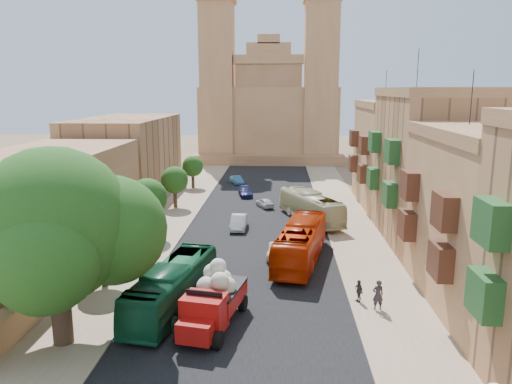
# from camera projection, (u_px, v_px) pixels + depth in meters

# --- Properties ---
(road_surface) EXTENTS (14.00, 140.00, 0.01)m
(road_surface) POSITION_uv_depth(u_px,v_px,m) (258.00, 221.00, 52.40)
(road_surface) COLOR black
(road_surface) RESTS_ON ground
(sidewalk_east) EXTENTS (5.00, 140.00, 0.01)m
(sidewalk_east) POSITION_uv_depth(u_px,v_px,m) (349.00, 223.00, 51.94)
(sidewalk_east) COLOR #9E8267
(sidewalk_east) RESTS_ON ground
(sidewalk_west) EXTENTS (5.00, 140.00, 0.01)m
(sidewalk_west) POSITION_uv_depth(u_px,v_px,m) (169.00, 220.00, 52.86)
(sidewalk_west) COLOR #9E8267
(sidewalk_west) RESTS_ON ground
(kerb_east) EXTENTS (0.25, 140.00, 0.12)m
(kerb_east) POSITION_uv_depth(u_px,v_px,m) (325.00, 222.00, 52.05)
(kerb_east) COLOR #9E8267
(kerb_east) RESTS_ON ground
(kerb_west) EXTENTS (0.25, 140.00, 0.12)m
(kerb_west) POSITION_uv_depth(u_px,v_px,m) (192.00, 220.00, 52.72)
(kerb_west) COLOR #9E8267
(kerb_west) RESTS_ON ground
(townhouse_b) EXTENTS (9.00, 14.00, 14.90)m
(townhouse_b) POSITION_uv_depth(u_px,v_px,m) (493.00, 217.00, 31.89)
(townhouse_b) COLOR #A9754C
(townhouse_b) RESTS_ON ground
(townhouse_c) EXTENTS (9.00, 14.00, 17.40)m
(townhouse_c) POSITION_uv_depth(u_px,v_px,m) (430.00, 165.00, 45.33)
(townhouse_c) COLOR #B47D51
(townhouse_c) RESTS_ON ground
(townhouse_d) EXTENTS (9.00, 14.00, 15.90)m
(townhouse_d) POSITION_uv_depth(u_px,v_px,m) (395.00, 153.00, 59.18)
(townhouse_d) COLOR #A9754C
(townhouse_d) RESTS_ON ground
(west_wall) EXTENTS (1.00, 40.00, 1.80)m
(west_wall) POSITION_uv_depth(u_px,v_px,m) (108.00, 240.00, 43.04)
(west_wall) COLOR #A9754C
(west_wall) RESTS_ON ground
(west_building_low) EXTENTS (10.00, 28.00, 8.40)m
(west_building_low) POSITION_uv_depth(u_px,v_px,m) (31.00, 207.00, 40.68)
(west_building_low) COLOR #966641
(west_building_low) RESTS_ON ground
(west_building_mid) EXTENTS (10.00, 22.00, 10.00)m
(west_building_mid) POSITION_uv_depth(u_px,v_px,m) (127.00, 156.00, 65.95)
(west_building_mid) COLOR #B47D51
(west_building_mid) RESTS_ON ground
(church) EXTENTS (28.00, 22.50, 36.30)m
(church) POSITION_uv_depth(u_px,v_px,m) (269.00, 111.00, 98.02)
(church) COLOR #A9754C
(church) RESTS_ON ground
(ficus_tree) EXTENTS (10.83, 9.96, 10.83)m
(ficus_tree) POSITION_uv_depth(u_px,v_px,m) (56.00, 230.00, 26.13)
(ficus_tree) COLOR #3C2A1E
(ficus_tree) RESTS_ON ground
(street_tree_a) EXTENTS (3.22, 3.22, 4.95)m
(street_tree_a) POSITION_uv_depth(u_px,v_px,m) (102.00, 241.00, 34.61)
(street_tree_a) COLOR #3C2A1E
(street_tree_a) RESTS_ON ground
(street_tree_b) EXTENTS (3.64, 3.64, 5.59)m
(street_tree_b) POSITION_uv_depth(u_px,v_px,m) (147.00, 198.00, 46.26)
(street_tree_b) COLOR #3C2A1E
(street_tree_b) RESTS_ON ground
(street_tree_c) EXTENTS (3.16, 3.16, 4.86)m
(street_tree_c) POSITION_uv_depth(u_px,v_px,m) (175.00, 180.00, 58.09)
(street_tree_c) COLOR #3C2A1E
(street_tree_c) RESTS_ON ground
(street_tree_d) EXTENTS (2.93, 2.93, 4.50)m
(street_tree_d) POSITION_uv_depth(u_px,v_px,m) (193.00, 167.00, 69.88)
(street_tree_d) COLOR #3C2A1E
(street_tree_d) RESTS_ON ground
(red_truck) EXTENTS (3.73, 6.86, 3.82)m
(red_truck) POSITION_uv_depth(u_px,v_px,m) (213.00, 299.00, 28.98)
(red_truck) COLOR #AA100D
(red_truck) RESTS_ON ground
(olive_pickup) EXTENTS (2.08, 4.32, 1.76)m
(olive_pickup) POSITION_uv_depth(u_px,v_px,m) (306.00, 235.00, 44.69)
(olive_pickup) COLOR #465520
(olive_pickup) RESTS_ON ground
(bus_green_north) EXTENTS (4.33, 10.92, 2.97)m
(bus_green_north) POSITION_uv_depth(u_px,v_px,m) (173.00, 287.00, 31.31)
(bus_green_north) COLOR #11502E
(bus_green_north) RESTS_ON ground
(bus_red_east) EXTENTS (4.90, 11.86, 3.22)m
(bus_red_east) POSITION_uv_depth(u_px,v_px,m) (301.00, 243.00, 39.87)
(bus_red_east) COLOR #BF2904
(bus_red_east) RESTS_ON ground
(bus_cream_east) EXTENTS (6.58, 11.12, 3.06)m
(bus_cream_east) POSITION_uv_depth(u_px,v_px,m) (311.00, 207.00, 52.30)
(bus_cream_east) COLOR beige
(bus_cream_east) RESTS_ON ground
(car_blue_a) EXTENTS (2.34, 4.12, 1.32)m
(car_blue_a) POSITION_uv_depth(u_px,v_px,m) (179.00, 272.00, 36.16)
(car_blue_a) COLOR #4B6EAC
(car_blue_a) RESTS_ON ground
(car_white_a) EXTENTS (1.48, 4.23, 1.39)m
(car_white_a) POSITION_uv_depth(u_px,v_px,m) (239.00, 222.00, 49.49)
(car_white_a) COLOR silver
(car_white_a) RESTS_ON ground
(car_cream) EXTENTS (2.27, 4.58, 1.25)m
(car_cream) POSITION_uv_depth(u_px,v_px,m) (280.00, 249.00, 41.34)
(car_cream) COLOR #F5E5B9
(car_cream) RESTS_ON ground
(car_dkblue) EXTENTS (2.31, 4.14, 1.13)m
(car_dkblue) POSITION_uv_depth(u_px,v_px,m) (245.00, 192.00, 64.50)
(car_dkblue) COLOR #12174E
(car_dkblue) RESTS_ON ground
(car_white_b) EXTENTS (2.53, 3.46, 1.10)m
(car_white_b) POSITION_uv_depth(u_px,v_px,m) (265.00, 203.00, 58.60)
(car_white_b) COLOR beige
(car_white_b) RESTS_ON ground
(car_blue_b) EXTENTS (2.46, 3.73, 1.16)m
(car_blue_b) POSITION_uv_depth(u_px,v_px,m) (237.00, 180.00, 73.13)
(car_blue_b) COLOR teal
(car_blue_b) RESTS_ON ground
(pedestrian_a) EXTENTS (0.79, 0.58, 1.97)m
(pedestrian_a) POSITION_uv_depth(u_px,v_px,m) (378.00, 295.00, 31.30)
(pedestrian_a) COLOR #2C2A2D
(pedestrian_a) RESTS_ON ground
(pedestrian_c) EXTENTS (0.68, 0.95, 1.49)m
(pedestrian_c) POSITION_uv_depth(u_px,v_px,m) (359.00, 291.00, 32.52)
(pedestrian_c) COLOR #3D3D3E
(pedestrian_c) RESTS_ON ground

